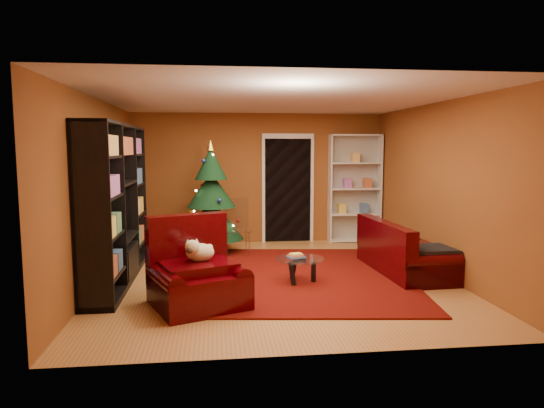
{
  "coord_description": "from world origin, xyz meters",
  "views": [
    {
      "loc": [
        -0.87,
        -6.98,
        1.91
      ],
      "look_at": [
        0.0,
        0.4,
        1.05
      ],
      "focal_mm": 32.0,
      "sensor_mm": 36.0,
      "label": 1
    }
  ],
  "objects": [
    {
      "name": "rug",
      "position": [
        0.37,
        0.0,
        0.01
      ],
      "size": [
        3.6,
        4.07,
        0.02
      ],
      "primitive_type": "cube",
      "rotation": [
        0.0,
        0.0,
        -0.12
      ],
      "color": "#570B05",
      "rests_on": "floor"
    },
    {
      "name": "wall_left",
      "position": [
        -2.52,
        0.0,
        1.3
      ],
      "size": [
        0.05,
        5.5,
        2.6
      ],
      "primitive_type": "cube",
      "color": "brown",
      "rests_on": "ground"
    },
    {
      "name": "wall_right",
      "position": [
        2.52,
        0.0,
        1.3
      ],
      "size": [
        0.05,
        5.5,
        2.6
      ],
      "primitive_type": "cube",
      "color": "brown",
      "rests_on": "ground"
    },
    {
      "name": "gift_box_green",
      "position": [
        -0.9,
        1.72,
        0.13
      ],
      "size": [
        0.28,
        0.28,
        0.26
      ],
      "primitive_type": "cube",
      "rotation": [
        0.0,
        0.0,
        0.08
      ],
      "color": "#337747",
      "rests_on": "floor"
    },
    {
      "name": "white_bookshelf",
      "position": [
        1.95,
        2.57,
        1.09
      ],
      "size": [
        1.06,
        0.43,
        2.24
      ],
      "primitive_type": null,
      "rotation": [
        0.0,
        0.0,
        -0.05
      ],
      "color": "white",
      "rests_on": "floor"
    },
    {
      "name": "ceiling",
      "position": [
        0.0,
        0.0,
        2.62
      ],
      "size": [
        5.0,
        5.5,
        0.05
      ],
      "primitive_type": "cube",
      "color": "silver",
      "rests_on": "wall_back"
    },
    {
      "name": "gift_box_teal",
      "position": [
        -1.43,
        1.94,
        0.16
      ],
      "size": [
        0.36,
        0.36,
        0.33
      ],
      "primitive_type": "cube",
      "rotation": [
        0.0,
        0.0,
        -0.09
      ],
      "color": "teal",
      "rests_on": "floor"
    },
    {
      "name": "acrylic_chair",
      "position": [
        -0.49,
        1.56,
        0.46
      ],
      "size": [
        0.5,
        0.54,
        0.91
      ],
      "primitive_type": null,
      "rotation": [
        0.0,
        0.0,
        0.08
      ],
      "color": "#66605B",
      "rests_on": "rug"
    },
    {
      "name": "christmas_tree",
      "position": [
        -0.94,
        1.84,
        1.0
      ],
      "size": [
        1.35,
        1.35,
        2.07
      ],
      "primitive_type": null,
      "rotation": [
        0.0,
        0.0,
        -0.19
      ],
      "color": "black",
      "rests_on": "floor"
    },
    {
      "name": "floor",
      "position": [
        0.0,
        0.0,
        -0.03
      ],
      "size": [
        5.0,
        5.5,
        0.05
      ],
      "primitive_type": "cube",
      "color": "#AB7038",
      "rests_on": "ground"
    },
    {
      "name": "coffee_table",
      "position": [
        0.31,
        -0.36,
        0.18
      ],
      "size": [
        0.88,
        0.88,
        0.44
      ],
      "primitive_type": null,
      "rotation": [
        0.0,
        0.0,
        0.3
      ],
      "color": "gray",
      "rests_on": "rug"
    },
    {
      "name": "sofa",
      "position": [
        2.02,
        0.04,
        0.41
      ],
      "size": [
        0.95,
        1.95,
        0.82
      ],
      "primitive_type": null,
      "rotation": [
        0.0,
        0.0,
        1.62
      ],
      "color": "black",
      "rests_on": "rug"
    },
    {
      "name": "gift_box_red",
      "position": [
        -0.73,
        2.32,
        0.12
      ],
      "size": [
        0.29,
        0.29,
        0.24
      ],
      "primitive_type": "cube",
      "rotation": [
        0.0,
        0.0,
        -0.22
      ],
      "color": "#A83120",
      "rests_on": "floor"
    },
    {
      "name": "doorway",
      "position": [
        0.6,
        2.73,
        1.05
      ],
      "size": [
        1.06,
        0.6,
        2.16
      ],
      "primitive_type": null,
      "color": "black",
      "rests_on": "floor"
    },
    {
      "name": "armchair",
      "position": [
        -1.09,
        -1.22,
        0.44
      ],
      "size": [
        1.45,
        1.45,
        0.87
      ],
      "primitive_type": null,
      "rotation": [
        0.0,
        0.0,
        0.38
      ],
      "color": "black",
      "rests_on": "rug"
    },
    {
      "name": "wall_back",
      "position": [
        0.0,
        2.77,
        1.3
      ],
      "size": [
        5.0,
        0.05,
        2.6
      ],
      "primitive_type": "cube",
      "color": "brown",
      "rests_on": "ground"
    },
    {
      "name": "media_unit",
      "position": [
        -2.27,
        0.1,
        1.12
      ],
      "size": [
        0.46,
        2.92,
        2.24
      ],
      "primitive_type": null,
      "rotation": [
        0.0,
        0.0,
        0.0
      ],
      "color": "black",
      "rests_on": "floor"
    },
    {
      "name": "dog",
      "position": [
        -1.06,
        -1.15,
        0.65
      ],
      "size": [
        0.48,
        0.43,
        0.28
      ],
      "primitive_type": null,
      "rotation": [
        0.0,
        0.0,
        0.38
      ],
      "color": "beige",
      "rests_on": "armchair"
    }
  ]
}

